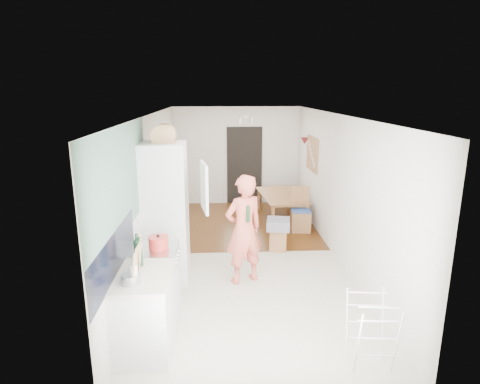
{
  "coord_description": "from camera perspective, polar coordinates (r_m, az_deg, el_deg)",
  "views": [
    {
      "loc": [
        -0.43,
        -6.66,
        2.89
      ],
      "look_at": [
        -0.08,
        0.2,
        1.14
      ],
      "focal_mm": 30.0,
      "sensor_mm": 36.0,
      "label": 1
    }
  ],
  "objects": [
    {
      "name": "room_shell",
      "position": [
        6.87,
        0.77,
        0.45
      ],
      "size": [
        3.2,
        7.0,
        2.5
      ],
      "primitive_type": null,
      "color": "silver",
      "rests_on": "ground"
    },
    {
      "name": "bottle_a",
      "position": [
        4.8,
        -14.05,
        -8.59
      ],
      "size": [
        0.08,
        0.08,
        0.28
      ],
      "primitive_type": "cylinder",
      "rotation": [
        0.0,
        0.0,
        0.29
      ],
      "color": "#1A3D21",
      "rests_on": "worktop"
    },
    {
      "name": "tile_splashback",
      "position": [
        4.61,
        -17.38,
        -8.62
      ],
      "size": [
        0.02,
        1.9,
        0.5
      ],
      "primitive_type": "cube",
      "color": "black",
      "rests_on": "room_shell"
    },
    {
      "name": "bottle_b",
      "position": [
        4.81,
        -14.39,
        -8.38
      ],
      "size": [
        0.09,
        0.09,
        0.31
      ],
      "primitive_type": "cylinder",
      "rotation": [
        0.0,
        0.0,
        -0.32
      ],
      "color": "#1A3D21",
      "rests_on": "worktop"
    },
    {
      "name": "person",
      "position": [
        6.03,
        0.56,
        -4.0
      ],
      "size": [
        0.87,
        0.75,
        2.0
      ],
      "primitive_type": "imported",
      "rotation": [
        0.0,
        0.0,
        3.6
      ],
      "color": "#E0604F",
      "rests_on": "floor"
    },
    {
      "name": "dining_table",
      "position": [
        9.31,
        6.09,
        -2.32
      ],
      "size": [
        0.91,
        1.47,
        0.49
      ],
      "primitive_type": "imported",
      "rotation": [
        0.0,
        0.0,
        1.67
      ],
      "color": "#AB733E",
      "rests_on": "floor"
    },
    {
      "name": "bottle_c",
      "position": [
        4.42,
        -14.87,
        -11.24
      ],
      "size": [
        0.1,
        0.1,
        0.21
      ],
      "primitive_type": "cylinder",
      "rotation": [
        0.0,
        0.0,
        0.21
      ],
      "color": "silver",
      "rests_on": "worktop"
    },
    {
      "name": "pepper_mill_front",
      "position": [
        4.98,
        -13.97,
        -8.15
      ],
      "size": [
        0.06,
        0.06,
        0.21
      ],
      "primitive_type": "cylinder",
      "rotation": [
        0.0,
        0.0,
        -0.08
      ],
      "color": "tan",
      "rests_on": "worktop"
    },
    {
      "name": "drying_rack",
      "position": [
        4.68,
        18.12,
        -18.55
      ],
      "size": [
        0.46,
        0.42,
        0.82
      ],
      "primitive_type": null,
      "rotation": [
        0.0,
        0.0,
        -0.1
      ],
      "color": "silver",
      "rests_on": "floor"
    },
    {
      "name": "worktop",
      "position": [
        4.65,
        -13.66,
        -11.65
      ],
      "size": [
        0.62,
        0.92,
        0.06
      ],
      "primitive_type": "cube",
      "color": "beige",
      "rests_on": "room_shell"
    },
    {
      "name": "sage_wall_panel",
      "position": [
        4.91,
        -16.49,
        1.44
      ],
      "size": [
        0.02,
        3.0,
        1.3
      ],
      "primitive_type": "cube",
      "color": "slate",
      "rests_on": "room_shell"
    },
    {
      "name": "pinboard",
      "position": [
        8.89,
        10.24,
        5.37
      ],
      "size": [
        0.03,
        0.9,
        0.7
      ],
      "primitive_type": "cube",
      "color": "tan",
      "rests_on": "room_shell"
    },
    {
      "name": "fridge_interior",
      "position": [
        6.05,
        -7.85,
        1.33
      ],
      "size": [
        0.02,
        0.52,
        0.66
      ],
      "primitive_type": "cube",
      "color": "white",
      "rests_on": "room_shell"
    },
    {
      "name": "base_cabinet",
      "position": [
        4.87,
        -13.34,
        -16.53
      ],
      "size": [
        0.6,
        0.9,
        0.86
      ],
      "primitive_type": "cube",
      "color": "silver",
      "rests_on": "room_shell"
    },
    {
      "name": "pepper_mill_back",
      "position": [
        5.1,
        -14.06,
        -7.6
      ],
      "size": [
        0.07,
        0.07,
        0.22
      ],
      "primitive_type": "cylinder",
      "rotation": [
        0.0,
        0.0,
        -0.18
      ],
      "color": "tan",
      "rests_on": "worktop"
    },
    {
      "name": "grey_drape",
      "position": [
        7.43,
        5.47,
        -4.58
      ],
      "size": [
        0.48,
        0.48,
        0.19
      ],
      "primitive_type": "cube",
      "rotation": [
        0.0,
        0.0,
        -0.16
      ],
      "color": "gray",
      "rests_on": "stool"
    },
    {
      "name": "wood_floor_overlay",
      "position": [
        8.99,
        -0.01,
        -4.44
      ],
      "size": [
        3.2,
        3.3,
        0.01
      ],
      "primitive_type": "cube",
      "color": "#5D320F",
      "rests_on": "room_shell"
    },
    {
      "name": "dining_chair",
      "position": [
        8.47,
        8.64,
        -2.53
      ],
      "size": [
        0.42,
        0.42,
        0.93
      ],
      "primitive_type": null,
      "rotation": [
        0.0,
        0.0,
        -0.06
      ],
      "color": "#AB733E",
      "rests_on": "floor"
    },
    {
      "name": "cooker_top",
      "position": [
        5.32,
        -12.21,
        -8.04
      ],
      "size": [
        0.6,
        0.6,
        0.04
      ],
      "primitive_type": "cube",
      "color": "#B4B4B7",
      "rests_on": "room_shell"
    },
    {
      "name": "wall_sconce",
      "position": [
        9.49,
        9.17,
        7.18
      ],
      "size": [
        0.18,
        0.18,
        0.16
      ],
      "primitive_type": "cone",
      "color": "maroon",
      "rests_on": "room_shell"
    },
    {
      "name": "pinboard_frame",
      "position": [
        8.89,
        10.14,
        5.37
      ],
      "size": [
        0.0,
        0.94,
        0.74
      ],
      "primitive_type": "cube",
      "color": "#AB733E",
      "rests_on": "room_shell"
    },
    {
      "name": "range_cooker",
      "position": [
        5.51,
        -11.95,
        -12.48
      ],
      "size": [
        0.6,
        0.6,
        0.88
      ],
      "primitive_type": "cube",
      "color": "silver",
      "rests_on": "room_shell"
    },
    {
      "name": "steel_pan",
      "position": [
        4.46,
        -15.27,
        -11.81
      ],
      "size": [
        0.21,
        0.21,
        0.1
      ],
      "primitive_type": "cylinder",
      "rotation": [
        0.0,
        0.0,
        0.02
      ],
      "color": "#B4B4B7",
      "rests_on": "worktop"
    },
    {
      "name": "fridge_door",
      "position": [
        5.74,
        -5.12,
        0.71
      ],
      "size": [
        0.14,
        0.56,
        0.7
      ],
      "primitive_type": "cube",
      "rotation": [
        0.0,
        0.0,
        -1.4
      ],
      "color": "silver",
      "rests_on": "room_shell"
    },
    {
      "name": "red_casserole",
      "position": [
        5.29,
        -11.52,
        -7.04
      ],
      "size": [
        0.3,
        0.3,
        0.15
      ],
      "primitive_type": "cylinder",
      "rotation": [
        0.0,
        0.0,
        -0.15
      ],
      "color": "red",
      "rests_on": "cooker_top"
    },
    {
      "name": "chopping_boards",
      "position": [
        4.49,
        -14.46,
        -9.62
      ],
      "size": [
        0.07,
        0.28,
        0.38
      ],
      "primitive_type": null,
      "rotation": [
        0.0,
        0.0,
        0.12
      ],
      "color": "tan",
      "rests_on": "worktop"
    },
    {
      "name": "stool",
      "position": [
        7.54,
        5.43,
        -6.68
      ],
      "size": [
        0.35,
        0.35,
        0.4
      ],
      "primitive_type": null,
      "rotation": [
        0.0,
        0.0,
        -0.16
      ],
      "color": "#AB733E",
      "rests_on": "floor"
    },
    {
      "name": "bread_bin",
      "position": [
        6.03,
        -10.8,
        7.87
      ],
      "size": [
        0.41,
        0.4,
        0.19
      ],
      "primitive_type": null,
      "rotation": [
        0.0,
        0.0,
        -0.18
      ],
      "color": "tan",
      "rests_on": "fridge_housing"
    },
    {
      "name": "held_bottle",
      "position": [
        5.88,
        1.15,
        -3.13
      ],
      "size": [
        0.06,
        0.06,
        0.26
      ],
      "primitive_type": "cylinder",
      "color": "#1A3D21",
      "rests_on": "person"
    },
    {
      "name": "floor",
      "position": [
        7.27,
        0.74,
        -9.16
      ],
      "size": [
        3.2,
        7.0,
        0.01
      ],
      "primitive_type": "cube",
      "color": "beige",
      "rests_on": "ground"
    },
    {
      "name": "doorway_recess",
      "position": [
        10.33,
        0.64,
        3.73
      ],
      "size": [
        0.9,
        0.04,
        2.0
      ],
      "primitive_type": "cube",
      "color": "black",
      "rests_on": "room_shell"
    },
    {
      "name": "fridge_housing",
      "position": [
        6.21,
        -10.56,
        -2.99
      ],
      "size": [
        0.66,
        0.66,
        2.15
      ],
      "primitive_type": "cube",
      "color": "silver",
      "rests_on": "room_shell"
    }
  ]
}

